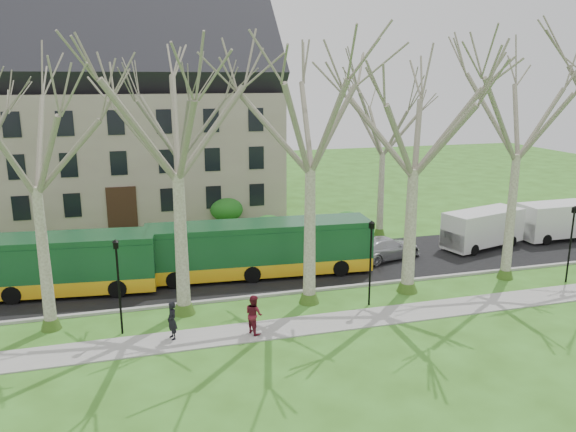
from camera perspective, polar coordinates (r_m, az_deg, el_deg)
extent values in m
plane|color=#34621C|center=(28.18, -4.02, -9.52)|extent=(120.00, 120.00, 0.00)
cube|color=gray|center=(25.94, -2.86, -11.58)|extent=(70.00, 2.00, 0.06)
cube|color=black|center=(33.21, -5.99, -5.82)|extent=(80.00, 8.00, 0.06)
cube|color=#A5A39E|center=(29.52, -4.63, -8.27)|extent=(80.00, 0.25, 0.14)
cube|color=gray|center=(49.75, -16.75, 6.15)|extent=(26.00, 12.00, 10.00)
cylinder|color=black|center=(26.04, -16.76, -7.37)|extent=(0.10, 0.10, 4.00)
cube|color=black|center=(25.37, -17.10, -2.83)|extent=(0.22, 0.22, 0.30)
cylinder|color=black|center=(28.32, 8.35, -5.18)|extent=(0.10, 0.10, 4.00)
cube|color=black|center=(27.70, 8.51, -0.97)|extent=(0.22, 0.22, 0.30)
cylinder|color=black|center=(34.84, 26.72, -2.92)|extent=(0.10, 0.10, 4.00)
cube|color=black|center=(34.33, 27.11, 0.52)|extent=(0.22, 0.22, 0.30)
ellipsoid|color=#1F5217|center=(39.02, -22.37, -2.32)|extent=(2.60, 2.60, 2.00)
ellipsoid|color=#1F5217|center=(39.79, -1.97, -0.96)|extent=(2.60, 2.60, 2.00)
ellipsoid|color=#1F5217|center=(41.58, 6.08, -0.38)|extent=(2.60, 2.60, 2.00)
ellipsoid|color=#1F5217|center=(45.11, -6.27, 0.74)|extent=(2.60, 2.60, 2.00)
imported|color=silver|center=(35.86, 9.81, -3.21)|extent=(5.27, 3.28, 1.43)
imported|color=black|center=(25.31, -11.70, -10.36)|extent=(0.57, 0.71, 1.69)
imported|color=maroon|center=(25.36, -3.49, -9.92)|extent=(0.96, 1.06, 1.78)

